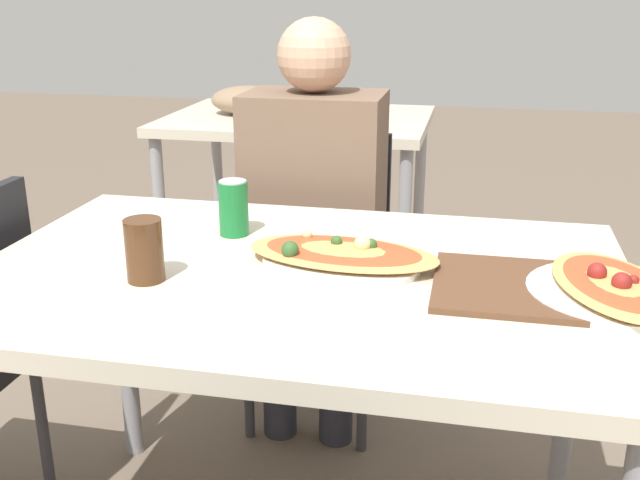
% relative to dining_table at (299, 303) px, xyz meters
% --- Properties ---
extents(dining_table, '(1.29, 0.86, 0.76)m').
position_rel_dining_table_xyz_m(dining_table, '(0.00, 0.00, 0.00)').
color(dining_table, beige).
rests_on(dining_table, ground_plane).
extents(chair_far_seated, '(0.40, 0.40, 0.87)m').
position_rel_dining_table_xyz_m(chair_far_seated, '(-0.11, 0.76, -0.20)').
color(chair_far_seated, black).
rests_on(chair_far_seated, ground_plane).
extents(person_seated, '(0.38, 0.28, 1.21)m').
position_rel_dining_table_xyz_m(person_seated, '(-0.11, 0.64, 0.02)').
color(person_seated, '#2D2D38').
rests_on(person_seated, ground_plane).
extents(pizza_main, '(0.41, 0.32, 0.06)m').
position_rel_dining_table_xyz_m(pizza_main, '(0.08, 0.05, 0.09)').
color(pizza_main, white).
rests_on(pizza_main, dining_table).
extents(soda_can, '(0.07, 0.07, 0.12)m').
position_rel_dining_table_xyz_m(soda_can, '(-0.19, 0.18, 0.14)').
color(soda_can, '#197233').
rests_on(soda_can, dining_table).
extents(drink_glass, '(0.07, 0.07, 0.12)m').
position_rel_dining_table_xyz_m(drink_glass, '(-0.27, -0.11, 0.13)').
color(drink_glass, '#4C2D19').
rests_on(drink_glass, dining_table).
extents(serving_tray, '(0.45, 0.29, 0.01)m').
position_rel_dining_table_xyz_m(serving_tray, '(0.49, -0.02, 0.08)').
color(serving_tray, brown).
rests_on(serving_tray, dining_table).
extents(pizza_second, '(0.31, 0.38, 0.06)m').
position_rel_dining_table_xyz_m(pizza_second, '(0.59, -0.02, 0.09)').
color(pizza_second, white).
rests_on(pizza_second, dining_table).
extents(background_table, '(1.10, 0.80, 0.88)m').
position_rel_dining_table_xyz_m(background_table, '(-0.46, 1.74, 0.01)').
color(background_table, beige).
rests_on(background_table, ground_plane).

